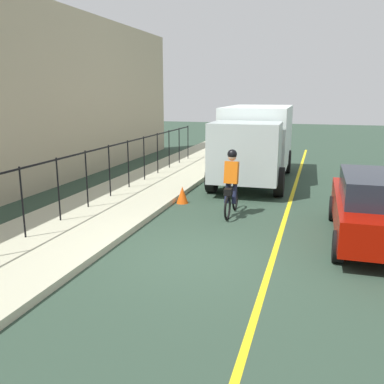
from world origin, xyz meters
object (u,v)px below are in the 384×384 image
at_px(cyclist_lead, 231,183).
at_px(box_truck_background, 256,140).
at_px(traffic_cone_near, 182,195).
at_px(patrol_sedan, 378,207).

bearing_deg(cyclist_lead, box_truck_background, 1.58).
relative_size(box_truck_background, traffic_cone_near, 12.95).
bearing_deg(traffic_cone_near, patrol_sedan, -111.39).
bearing_deg(box_truck_background, patrol_sedan, 29.05).
xyz_separation_m(cyclist_lead, box_truck_background, (5.09, 0.13, 0.64)).
xyz_separation_m(patrol_sedan, box_truck_background, (6.27, 3.68, 0.73)).
bearing_deg(box_truck_background, cyclist_lead, 0.06).
distance_m(cyclist_lead, traffic_cone_near, 2.01).
xyz_separation_m(cyclist_lead, patrol_sedan, (-1.18, -3.55, -0.09)).
bearing_deg(patrol_sedan, box_truck_background, 29.97).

